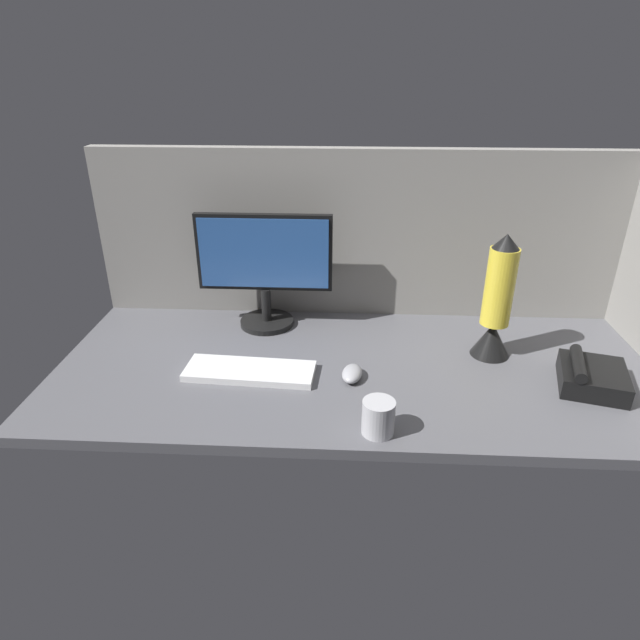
{
  "coord_description": "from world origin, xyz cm",
  "views": [
    {
      "loc": [
        -4.96,
        -139.62,
        81.92
      ],
      "look_at": [
        -12.78,
        0.0,
        14.0
      ],
      "focal_mm": 30.33,
      "sensor_mm": 36.0,
      "label": 1
    }
  ],
  "objects_px": {
    "monitor": "(265,265)",
    "mouse": "(352,374)",
    "keyboard": "(250,371)",
    "mug_steel": "(378,417)",
    "desk_phone": "(591,376)",
    "lava_lamp": "(496,307)"
  },
  "relations": [
    {
      "from": "monitor",
      "to": "mouse",
      "type": "bearing_deg",
      "value": -49.48
    },
    {
      "from": "keyboard",
      "to": "mug_steel",
      "type": "distance_m",
      "value": 0.44
    },
    {
      "from": "keyboard",
      "to": "desk_phone",
      "type": "distance_m",
      "value": 0.95
    },
    {
      "from": "lava_lamp",
      "to": "desk_phone",
      "type": "bearing_deg",
      "value": -35.29
    },
    {
      "from": "lava_lamp",
      "to": "keyboard",
      "type": "bearing_deg",
      "value": -167.74
    },
    {
      "from": "mug_steel",
      "to": "desk_phone",
      "type": "relative_size",
      "value": 0.39
    },
    {
      "from": "monitor",
      "to": "desk_phone",
      "type": "height_order",
      "value": "monitor"
    },
    {
      "from": "mouse",
      "to": "mug_steel",
      "type": "height_order",
      "value": "mug_steel"
    },
    {
      "from": "monitor",
      "to": "mug_steel",
      "type": "bearing_deg",
      "value": -58.69
    },
    {
      "from": "mug_steel",
      "to": "lava_lamp",
      "type": "bearing_deg",
      "value": 48.4
    },
    {
      "from": "desk_phone",
      "to": "keyboard",
      "type": "bearing_deg",
      "value": 179.29
    },
    {
      "from": "keyboard",
      "to": "mug_steel",
      "type": "xyz_separation_m",
      "value": [
        0.36,
        -0.25,
        0.03
      ]
    },
    {
      "from": "mug_steel",
      "to": "desk_phone",
      "type": "distance_m",
      "value": 0.64
    },
    {
      "from": "keyboard",
      "to": "mug_steel",
      "type": "height_order",
      "value": "mug_steel"
    },
    {
      "from": "monitor",
      "to": "lava_lamp",
      "type": "bearing_deg",
      "value": -13.89
    },
    {
      "from": "monitor",
      "to": "mouse",
      "type": "height_order",
      "value": "monitor"
    },
    {
      "from": "monitor",
      "to": "desk_phone",
      "type": "distance_m",
      "value": 1.02
    },
    {
      "from": "mug_steel",
      "to": "desk_phone",
      "type": "bearing_deg",
      "value": 21.73
    },
    {
      "from": "lava_lamp",
      "to": "desk_phone",
      "type": "relative_size",
      "value": 1.67
    },
    {
      "from": "mouse",
      "to": "desk_phone",
      "type": "bearing_deg",
      "value": 8.26
    },
    {
      "from": "lava_lamp",
      "to": "desk_phone",
      "type": "height_order",
      "value": "lava_lamp"
    },
    {
      "from": "mug_steel",
      "to": "lava_lamp",
      "type": "relative_size",
      "value": 0.23
    }
  ]
}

